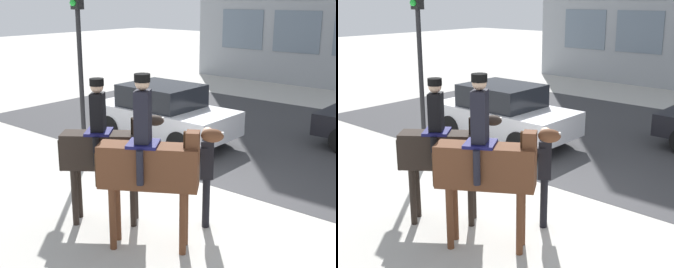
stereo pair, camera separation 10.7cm
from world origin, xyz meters
The scene contains 7 objects.
ground_plane centered at (0.00, 0.00, 0.00)m, with size 80.00×80.00×0.00m, color #B2AFA8.
road_surface centered at (0.00, 4.75, 0.00)m, with size 19.21×8.50×0.01m.
mounted_horse_lead centered at (-0.63, -2.06, 1.39)m, with size 1.60×1.32×2.60m.
mounted_horse_companion centered at (0.57, -2.22, 1.45)m, with size 1.80×1.28×2.81m.
pedestrian_bystander centered at (0.78, -1.05, 1.06)m, with size 0.69×0.81×1.79m.
street_car_near_lane centered at (-3.02, 2.27, 0.84)m, with size 3.99×1.95×1.61m.
traffic_light centered at (-3.41, -0.25, 2.89)m, with size 0.24×0.29×4.35m.
Camera 1 is at (5.14, -7.22, 3.87)m, focal length 50.00 mm.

